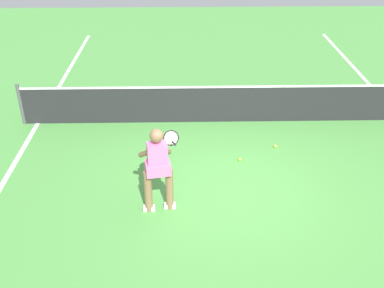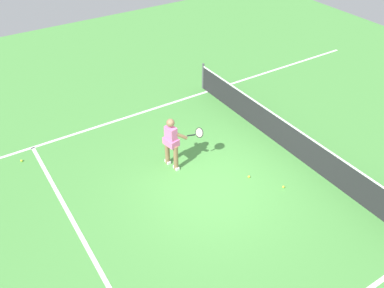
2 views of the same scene
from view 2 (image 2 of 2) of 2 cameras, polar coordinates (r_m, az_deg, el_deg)
ground_plane at (r=11.01m, az=3.09°, el=-5.70°), size 27.17×27.17×0.00m
service_line_marking at (r=9.95m, az=-14.54°, el=-12.99°), size 8.51×0.10×0.01m
sideline_left_marking at (r=13.96m, az=-7.00°, el=4.29°), size 0.10×18.90×0.01m
court_net at (r=12.16m, az=13.55°, el=0.61°), size 9.19×0.08×0.97m
tennis_player at (r=11.11m, az=-2.75°, el=0.42°), size 0.70×1.03×1.55m
tennis_ball_near at (r=12.68m, az=-22.37°, el=-2.13°), size 0.07×0.07×0.07m
tennis_ball_mid at (r=11.31m, az=7.83°, el=-4.47°), size 0.07×0.07×0.07m
tennis_ball_far at (r=11.16m, az=12.46°, el=-5.77°), size 0.07×0.07×0.07m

